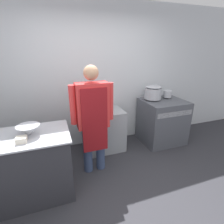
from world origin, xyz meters
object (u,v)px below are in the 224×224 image
at_px(mixing_bowl, 29,130).
at_px(sauce_pot, 167,94).
at_px(fridge_unit, 104,130).
at_px(plastic_tub, 21,140).
at_px(stove, 162,121).
at_px(stock_pot, 153,92).
at_px(person_cook, 93,115).

relative_size(mixing_bowl, sauce_pot, 1.60).
relative_size(fridge_unit, plastic_tub, 7.00).
bearing_deg(mixing_bowl, stove, 16.07).
relative_size(fridge_unit, sauce_pot, 4.61).
distance_m(stock_pot, sauce_pot, 0.36).
relative_size(plastic_tub, sauce_pot, 0.66).
height_order(fridge_unit, stock_pot, stock_pot).
relative_size(mixing_bowl, stock_pot, 0.82).
distance_m(plastic_tub, sauce_pot, 2.83).
distance_m(fridge_unit, mixing_bowl, 1.55).
bearing_deg(fridge_unit, stock_pot, 1.22).
relative_size(stock_pot, sauce_pot, 1.95).
xyz_separation_m(fridge_unit, sauce_pot, (1.39, 0.02, 0.59)).
bearing_deg(fridge_unit, sauce_pot, 0.91).
bearing_deg(fridge_unit, person_cook, -121.15).
distance_m(fridge_unit, person_cook, 0.88).
height_order(stove, stock_pot, stock_pot).
bearing_deg(person_cook, stock_pot, 23.42).
height_order(stove, fridge_unit, stove).
distance_m(stove, mixing_bowl, 2.57).
relative_size(stove, fridge_unit, 1.16).
bearing_deg(stock_pot, sauce_pot, 0.00).
relative_size(plastic_tub, stock_pot, 0.34).
distance_m(fridge_unit, plastic_tub, 1.67).
xyz_separation_m(mixing_bowl, sauce_pot, (2.59, 0.83, 0.03)).
relative_size(stove, person_cook, 0.55).
distance_m(person_cook, stock_pot, 1.52).
bearing_deg(mixing_bowl, stock_pot, 20.36).
height_order(person_cook, plastic_tub, person_cook).
relative_size(stove, sauce_pot, 5.35).
xyz_separation_m(stove, fridge_unit, (-1.23, 0.11, -0.05)).
xyz_separation_m(person_cook, mixing_bowl, (-0.85, -0.23, -0.00)).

